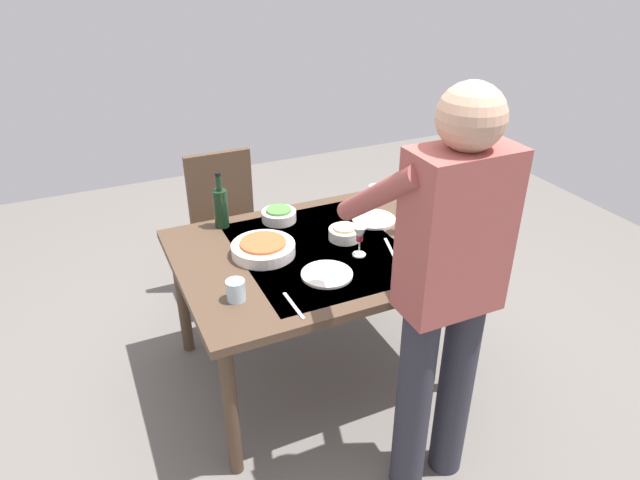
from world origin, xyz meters
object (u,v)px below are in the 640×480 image
wine_glass_left (360,235)px  water_cup_near_left (375,193)px  wine_bottle (221,207)px  water_cup_near_right (236,290)px  dinner_plate_far (374,219)px  wine_glass_right (405,214)px  serving_bowl_pasta (263,248)px  chair_near (227,219)px  person_server (446,284)px  side_bowl_bread (345,233)px  side_bowl_salad (279,215)px  dining_table (320,262)px  dinner_plate_near (327,274)px

wine_glass_left → water_cup_near_left: bearing=-126.4°
wine_bottle → water_cup_near_right: wine_bottle is taller
water_cup_near_right → dinner_plate_far: (-0.87, -0.40, -0.04)m
wine_glass_right → serving_bowl_pasta: bearing=-6.9°
chair_near → water_cup_near_left: chair_near is taller
person_server → wine_glass_left: 0.67m
side_bowl_bread → water_cup_near_right: bearing=23.7°
side_bowl_salad → water_cup_near_right: bearing=55.1°
person_server → side_bowl_salad: 1.18m
water_cup_near_left → wine_glass_left: bearing=53.6°
wine_bottle → side_bowl_bread: bearing=143.3°
chair_near → side_bowl_salad: (-0.14, 0.54, 0.24)m
wine_bottle → wine_glass_left: (-0.50, 0.55, -0.01)m
dining_table → person_server: person_server is taller
side_bowl_salad → dinner_plate_near: 0.59m
wine_bottle → side_bowl_salad: wine_bottle is taller
person_server → dinner_plate_near: 0.63m
chair_near → wine_bottle: size_ratio=3.07×
serving_bowl_pasta → side_bowl_bread: (-0.42, 0.02, 0.00)m
dining_table → dinner_plate_far: 0.42m
dinner_plate_far → dining_table: bearing=22.5°
chair_near → side_bowl_bread: (-0.37, 0.86, 0.24)m
chair_near → water_cup_near_right: size_ratio=10.03×
wine_glass_left → water_cup_near_left: size_ratio=1.71×
serving_bowl_pasta → dinner_plate_near: bearing=123.3°
dining_table → side_bowl_salad: size_ratio=7.52×
wine_glass_right → side_bowl_bread: wine_glass_right is taller
side_bowl_salad → wine_glass_left: bearing=113.5°
side_bowl_bread → dinner_plate_near: bearing=50.3°
water_cup_near_left → side_bowl_salad: water_cup_near_left is taller
person_server → side_bowl_bread: (-0.02, -0.83, -0.20)m
wine_bottle → side_bowl_salad: size_ratio=1.64×
dining_table → side_bowl_salad: 0.39m
dining_table → wine_glass_right: size_ratio=8.96×
side_bowl_bread → wine_glass_right: bearing=167.9°
dining_table → serving_bowl_pasta: (0.26, -0.07, 0.11)m
water_cup_near_left → wine_glass_right: bearing=81.4°
wine_glass_left → side_bowl_bread: 0.19m
wine_glass_left → dinner_plate_near: bearing=24.9°
chair_near → serving_bowl_pasta: bearing=86.7°
dinner_plate_near → dinner_plate_far: bearing=-139.7°
side_bowl_bread → dinner_plate_near: (0.22, 0.27, -0.03)m
wine_glass_right → serving_bowl_pasta: size_ratio=0.50×
serving_bowl_pasta → side_bowl_salad: 0.35m
water_cup_near_left → dinner_plate_far: bearing=59.2°
dining_table → wine_glass_right: bearing=177.5°
dining_table → wine_bottle: bearing=-50.1°
water_cup_near_left → serving_bowl_pasta: 0.83m
water_cup_near_left → water_cup_near_right: size_ratio=0.97×
wine_bottle → wine_glass_right: wine_bottle is taller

